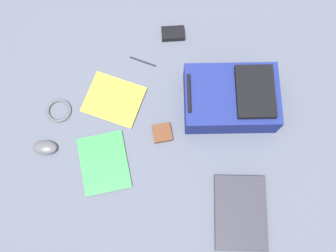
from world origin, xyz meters
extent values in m
plane|color=#4C5160|center=(0.00, 0.00, 0.00)|extent=(3.61, 3.61, 0.00)
cube|color=navy|center=(0.15, -0.29, 0.07)|extent=(0.36, 0.46, 0.14)
cube|color=black|center=(0.17, -0.38, 0.16)|extent=(0.27, 0.20, 0.03)
cylinder|color=black|center=(0.12, -0.10, 0.15)|extent=(0.18, 0.04, 0.02)
cube|color=#24242C|center=(-0.35, -0.39, 0.01)|extent=(0.35, 0.26, 0.02)
cube|color=#2D2D38|center=(-0.35, -0.39, 0.03)|extent=(0.34, 0.26, 0.01)
cube|color=silver|center=(-0.22, 0.24, 0.01)|extent=(0.31, 0.28, 0.01)
cube|color=#2D8C3F|center=(-0.22, 0.24, 0.01)|extent=(0.32, 0.29, 0.00)
cube|color=silver|center=(0.09, 0.25, 0.01)|extent=(0.25, 0.28, 0.02)
cube|color=yellow|center=(0.09, 0.25, 0.02)|extent=(0.26, 0.29, 0.00)
ellipsoid|color=#4C4C51|center=(-0.19, 0.52, 0.02)|extent=(0.08, 0.11, 0.04)
torus|color=#4C4C51|center=(0.00, 0.50, 0.01)|extent=(0.12, 0.12, 0.01)
cube|color=black|center=(0.47, 0.02, 0.02)|extent=(0.09, 0.12, 0.03)
cylinder|color=black|center=(0.31, 0.15, 0.00)|extent=(0.04, 0.14, 0.01)
cube|color=#59331E|center=(-0.04, 0.00, 0.01)|extent=(0.11, 0.11, 0.02)
camera|label=1|loc=(-0.51, -0.10, 1.80)|focal=42.97mm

